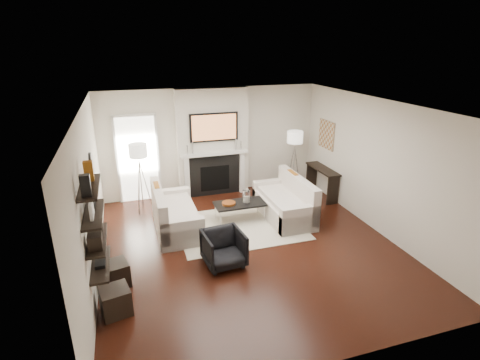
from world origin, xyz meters
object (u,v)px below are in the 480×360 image
object	(u,v)px
coffee_table	(240,204)
armchair	(224,247)
loveseat_left_base	(177,220)
ottoman_near	(115,274)
lamp_right_shade	(295,137)
lamp_left_shade	(138,151)
loveseat_right_base	(283,208)

from	to	relation	value
coffee_table	armchair	xyz separation A→B (m)	(-0.79, -1.59, -0.05)
loveseat_left_base	ottoman_near	distance (m)	2.06
lamp_right_shade	lamp_left_shade	bearing A→B (deg)	-178.48
armchair	lamp_left_shade	bearing A→B (deg)	107.77
loveseat_left_base	lamp_right_shade	distance (m)	3.75
loveseat_right_base	lamp_right_shade	xyz separation A→B (m)	(0.91, 1.44, 1.24)
loveseat_left_base	lamp_right_shade	size ratio (longest dim) A/B	4.50
coffee_table	armchair	distance (m)	1.78
lamp_right_shade	ottoman_near	distance (m)	5.55
lamp_left_shade	lamp_right_shade	world-z (taller)	same
ottoman_near	loveseat_left_base	bearing A→B (deg)	53.21
lamp_right_shade	ottoman_near	size ratio (longest dim) A/B	1.00
loveseat_right_base	armchair	xyz separation A→B (m)	(-1.78, -1.47, 0.14)
loveseat_left_base	armchair	world-z (taller)	armchair
lamp_left_shade	loveseat_left_base	bearing A→B (deg)	-63.28
lamp_right_shade	ottoman_near	xyz separation A→B (m)	(-4.52, -2.96, -1.25)
lamp_right_shade	ottoman_near	bearing A→B (deg)	-146.74
loveseat_left_base	ottoman_near	size ratio (longest dim) A/B	4.50
loveseat_right_base	ottoman_near	bearing A→B (deg)	-157.18
loveseat_left_base	ottoman_near	bearing A→B (deg)	-126.79
loveseat_left_base	coffee_table	xyz separation A→B (m)	(1.39, -0.00, 0.19)
coffee_table	lamp_right_shade	distance (m)	2.54
loveseat_left_base	lamp_left_shade	bearing A→B (deg)	116.72
lamp_left_shade	lamp_right_shade	size ratio (longest dim) A/B	1.00
armchair	ottoman_near	world-z (taller)	armchair
coffee_table	loveseat_left_base	bearing A→B (deg)	179.94
lamp_left_shade	ottoman_near	xyz separation A→B (m)	(-0.62, -2.86, -1.25)
lamp_left_shade	lamp_right_shade	bearing A→B (deg)	1.52
loveseat_left_base	armchair	bearing A→B (deg)	-69.35
armchair	lamp_right_shade	world-z (taller)	lamp_right_shade
loveseat_right_base	lamp_left_shade	world-z (taller)	lamp_left_shade
lamp_left_shade	ottoman_near	world-z (taller)	lamp_left_shade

